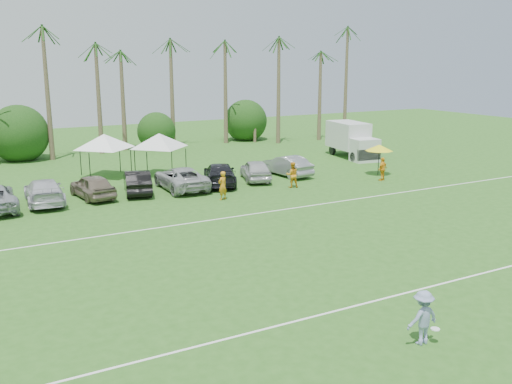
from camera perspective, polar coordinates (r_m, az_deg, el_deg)
ground at (r=18.46m, az=13.46°, el=-13.39°), size 120.00×120.00×0.00m
field_lines at (r=24.44m, az=0.76°, el=-6.29°), size 80.00×12.10×0.01m
palm_tree_4 at (r=50.58m, az=-20.85°, el=11.55°), size 2.40×2.40×8.90m
palm_tree_5 at (r=51.32m, az=-16.41°, el=12.85°), size 2.40×2.40×9.90m
palm_tree_6 at (r=52.36m, az=-12.08°, el=14.02°), size 2.40×2.40×10.90m
palm_tree_7 at (r=53.70m, az=-7.90°, el=15.06°), size 2.40×2.40×11.90m
palm_tree_8 at (r=55.67m, az=-2.89°, el=12.43°), size 2.40×2.40×8.90m
palm_tree_9 at (r=58.03m, az=1.66°, el=13.33°), size 2.40×2.40×9.90m
palm_tree_10 at (r=60.73m, az=5.86°, el=14.07°), size 2.40×2.40×10.90m
palm_tree_11 at (r=63.10m, az=8.98°, el=14.72°), size 2.40×2.40×11.90m
bush_tree_1 at (r=51.71m, az=-22.70°, el=5.07°), size 4.00×4.00×4.00m
bush_tree_2 at (r=54.29m, az=-9.99°, el=6.22°), size 4.00×4.00×4.00m
bush_tree_3 at (r=58.27m, az=-0.59°, el=6.88°), size 4.00×4.00×4.00m
sideline_player_a at (r=33.72m, az=-3.36°, el=0.65°), size 0.73×0.60×1.72m
sideline_player_b at (r=37.02m, az=3.64°, el=1.73°), size 0.98×0.87×1.67m
sideline_player_c at (r=40.04m, az=12.54°, el=2.27°), size 1.02×0.67×1.61m
box_truck at (r=49.02m, az=9.58°, el=5.24°), size 2.95×5.94×2.93m
canopy_tent_left at (r=41.38m, az=-14.98°, el=5.62°), size 4.39×4.39×3.56m
canopy_tent_right at (r=41.05m, az=-9.68°, el=5.80°), size 4.37×4.37×3.54m
market_umbrella at (r=41.75m, az=12.22°, el=4.35°), size 1.98×1.98×2.21m
frisbee_player at (r=17.61m, az=16.34°, el=-11.96°), size 1.07×0.63×1.64m
parked_car_3 at (r=34.99m, az=-20.44°, el=0.06°), size 2.34×5.09×1.44m
parked_car_4 at (r=35.50m, az=-16.05°, el=0.56°), size 2.22×4.41×1.44m
parked_car_5 at (r=36.17m, az=-11.78°, el=1.02°), size 2.49×4.61×1.44m
parked_car_6 at (r=36.76m, az=-7.52°, el=1.38°), size 2.54×5.25×1.44m
parked_car_7 at (r=37.86m, az=-3.65°, el=1.81°), size 3.74×5.36×1.44m
parked_car_8 at (r=39.17m, az=-0.05°, el=2.22°), size 2.95×4.55×1.44m
parked_car_9 at (r=40.87m, az=3.10°, el=2.66°), size 1.99×4.52×1.44m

